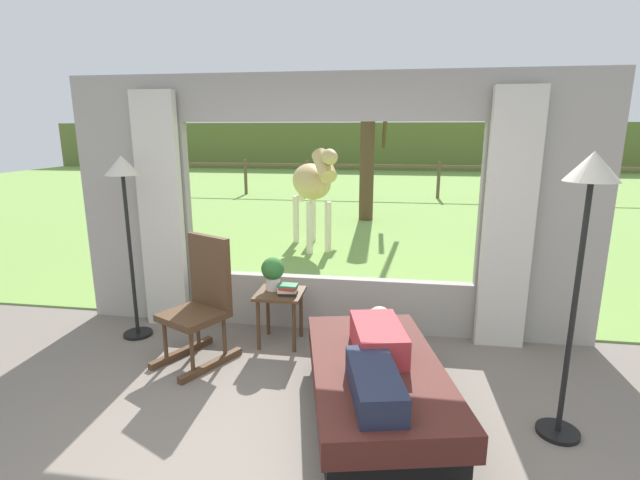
# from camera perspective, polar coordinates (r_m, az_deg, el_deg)

# --- Properties ---
(back_wall_with_window) EXTENTS (5.20, 0.12, 2.55)m
(back_wall_with_window) POSITION_cam_1_polar(r_m,az_deg,el_deg) (4.61, 0.88, 3.71)
(back_wall_with_window) COLOR #9E998E
(back_wall_with_window) RESTS_ON ground_plane
(curtain_panel_left) EXTENTS (0.44, 0.10, 2.40)m
(curtain_panel_left) POSITION_cam_1_polar(r_m,az_deg,el_deg) (5.01, -18.91, 3.19)
(curtain_panel_left) COLOR beige
(curtain_panel_left) RESTS_ON ground_plane
(curtain_panel_right) EXTENTS (0.44, 0.10, 2.40)m
(curtain_panel_right) POSITION_cam_1_polar(r_m,az_deg,el_deg) (4.57, 22.14, 2.00)
(curtain_panel_right) COLOR beige
(curtain_panel_right) RESTS_ON ground_plane
(outdoor_pasture_lawn) EXTENTS (36.00, 21.68, 0.02)m
(outdoor_pasture_lawn) POSITION_cam_1_polar(r_m,az_deg,el_deg) (15.55, 6.47, 5.80)
(outdoor_pasture_lawn) COLOR #759E47
(outdoor_pasture_lawn) RESTS_ON ground_plane
(distant_hill_ridge) EXTENTS (36.00, 2.00, 2.40)m
(distant_hill_ridge) POSITION_cam_1_polar(r_m,az_deg,el_deg) (25.27, 7.55, 11.34)
(distant_hill_ridge) COLOR #5B6A31
(distant_hill_ridge) RESTS_ON ground_plane
(recliner_sofa) EXTENTS (1.24, 1.85, 0.42)m
(recliner_sofa) POSITION_cam_1_polar(r_m,az_deg,el_deg) (3.52, 6.89, -17.55)
(recliner_sofa) COLOR black
(recliner_sofa) RESTS_ON ground_plane
(reclining_person) EXTENTS (0.46, 1.43, 0.22)m
(reclining_person) POSITION_cam_1_polar(r_m,az_deg,el_deg) (3.33, 7.00, -13.49)
(reclining_person) COLOR #B23338
(reclining_person) RESTS_ON recliner_sofa
(rocking_chair) EXTENTS (0.72, 0.81, 1.12)m
(rocking_chair) POSITION_cam_1_polar(r_m,az_deg,el_deg) (4.28, -14.28, -7.25)
(rocking_chair) COLOR #4C331E
(rocking_chair) RESTS_ON ground_plane
(side_table) EXTENTS (0.44, 0.44, 0.52)m
(side_table) POSITION_cam_1_polar(r_m,az_deg,el_deg) (4.49, -4.93, -7.51)
(side_table) COLOR #4C331E
(side_table) RESTS_ON ground_plane
(potted_plant) EXTENTS (0.22, 0.22, 0.32)m
(potted_plant) POSITION_cam_1_polar(r_m,az_deg,el_deg) (4.47, -5.82, -3.85)
(potted_plant) COLOR silver
(potted_plant) RESTS_ON side_table
(book_stack) EXTENTS (0.19, 0.15, 0.10)m
(book_stack) POSITION_cam_1_polar(r_m,az_deg,el_deg) (4.37, -3.96, -6.07)
(book_stack) COLOR black
(book_stack) RESTS_ON side_table
(floor_lamp_left) EXTENTS (0.32, 0.32, 1.79)m
(floor_lamp_left) POSITION_cam_1_polar(r_m,az_deg,el_deg) (4.76, -22.87, 5.37)
(floor_lamp_left) COLOR black
(floor_lamp_left) RESTS_ON ground_plane
(floor_lamp_right) EXTENTS (0.32, 0.32, 1.90)m
(floor_lamp_right) POSITION_cam_1_polar(r_m,az_deg,el_deg) (3.26, 29.93, 2.99)
(floor_lamp_right) COLOR black
(floor_lamp_right) RESTS_ON ground_plane
(horse) EXTENTS (1.15, 1.76, 1.73)m
(horse) POSITION_cam_1_polar(r_m,az_deg,el_deg) (7.90, -0.91, 7.04)
(horse) COLOR tan
(horse) RESTS_ON outdoor_pasture_lawn
(pasture_tree) EXTENTS (1.18, 1.35, 3.14)m
(pasture_tree) POSITION_cam_1_polar(r_m,az_deg,el_deg) (10.56, 5.90, 11.16)
(pasture_tree) COLOR #4C3823
(pasture_tree) RESTS_ON outdoor_pasture_lawn
(pasture_fence_line) EXTENTS (16.10, 0.10, 1.10)m
(pasture_fence_line) POSITION_cam_1_polar(r_m,az_deg,el_deg) (14.40, 6.36, 8.15)
(pasture_fence_line) COLOR brown
(pasture_fence_line) RESTS_ON outdoor_pasture_lawn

